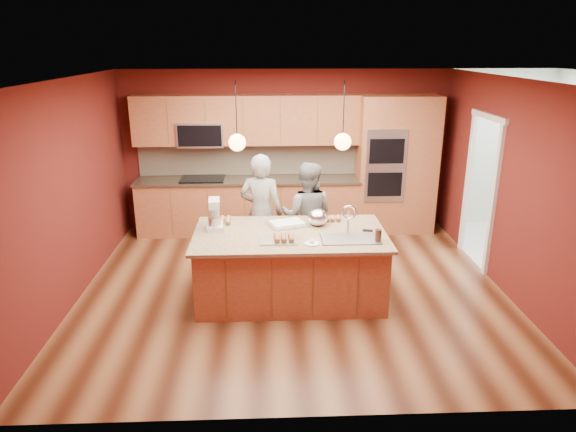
{
  "coord_description": "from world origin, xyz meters",
  "views": [
    {
      "loc": [
        -0.32,
        -6.17,
        3.09
      ],
      "look_at": [
        -0.07,
        -0.1,
        1.04
      ],
      "focal_mm": 32.0,
      "sensor_mm": 36.0,
      "label": 1
    }
  ],
  "objects_px": {
    "person_left": "(261,213)",
    "island": "(291,265)",
    "stand_mixer": "(215,216)",
    "person_right": "(307,216)",
    "mixing_bowl": "(318,217)"
  },
  "relations": [
    {
      "from": "person_left",
      "to": "island",
      "type": "bearing_deg",
      "value": 125.81
    },
    {
      "from": "island",
      "to": "person_left",
      "type": "height_order",
      "value": "person_left"
    },
    {
      "from": "island",
      "to": "person_left",
      "type": "relative_size",
      "value": 1.41
    },
    {
      "from": "stand_mixer",
      "to": "person_right",
      "type": "bearing_deg",
      "value": 26.09
    },
    {
      "from": "stand_mixer",
      "to": "mixing_bowl",
      "type": "xyz_separation_m",
      "value": [
        1.3,
        0.09,
        -0.06
      ]
    },
    {
      "from": "person_left",
      "to": "person_right",
      "type": "xyz_separation_m",
      "value": [
        0.64,
        0.0,
        -0.06
      ]
    },
    {
      "from": "island",
      "to": "person_right",
      "type": "bearing_deg",
      "value": 73.77
    },
    {
      "from": "person_left",
      "to": "stand_mixer",
      "type": "distance_m",
      "value": 0.95
    },
    {
      "from": "island",
      "to": "person_left",
      "type": "xyz_separation_m",
      "value": [
        -0.38,
        0.92,
        0.39
      ]
    },
    {
      "from": "stand_mixer",
      "to": "mixing_bowl",
      "type": "distance_m",
      "value": 1.31
    },
    {
      "from": "person_left",
      "to": "stand_mixer",
      "type": "height_order",
      "value": "person_left"
    },
    {
      "from": "island",
      "to": "person_right",
      "type": "distance_m",
      "value": 1.01
    },
    {
      "from": "mixing_bowl",
      "to": "island",
      "type": "bearing_deg",
      "value": -141.87
    },
    {
      "from": "person_left",
      "to": "stand_mixer",
      "type": "relative_size",
      "value": 4.34
    },
    {
      "from": "stand_mixer",
      "to": "mixing_bowl",
      "type": "height_order",
      "value": "stand_mixer"
    }
  ]
}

